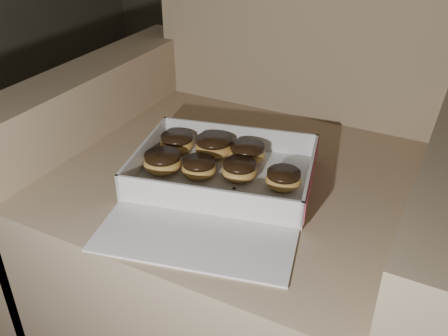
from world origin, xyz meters
name	(u,v)px	position (x,y,z in m)	size (l,w,h in m)	color
armchair	(254,201)	(-0.30, 0.56, 0.33)	(1.00, 0.84, 1.04)	tan
bakery_box	(221,184)	(-0.30, 0.38, 0.48)	(0.45, 0.50, 0.06)	white
donut_a	(214,146)	(-0.38, 0.49, 0.50)	(0.09, 0.09, 0.04)	#EAB251
donut_b	(247,153)	(-0.30, 0.50, 0.50)	(0.08, 0.08, 0.04)	#EAB251
donut_c	(283,179)	(-0.19, 0.44, 0.49)	(0.07, 0.07, 0.04)	#EAB251
donut_d	(177,142)	(-0.46, 0.47, 0.50)	(0.08, 0.08, 0.04)	#EAB251
donut_e	(199,167)	(-0.36, 0.40, 0.49)	(0.07, 0.07, 0.04)	#EAB251
donut_f	(163,162)	(-0.44, 0.38, 0.50)	(0.08, 0.08, 0.04)	#EAB251
donut_g	(240,170)	(-0.28, 0.43, 0.49)	(0.08, 0.08, 0.04)	#EAB251
crumb_a	(234,188)	(-0.27, 0.39, 0.48)	(0.01, 0.01, 0.00)	black
crumb_b	(164,171)	(-0.44, 0.38, 0.48)	(0.01, 0.01, 0.00)	black
crumb_c	(245,182)	(-0.26, 0.42, 0.48)	(0.01, 0.01, 0.00)	black
crumb_d	(215,196)	(-0.29, 0.34, 0.48)	(0.01, 0.01, 0.00)	black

